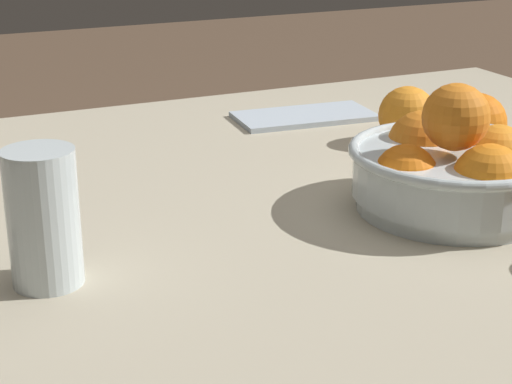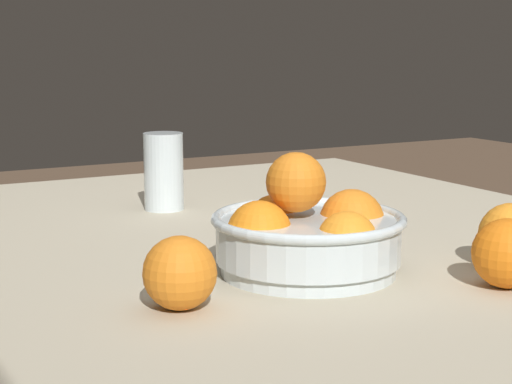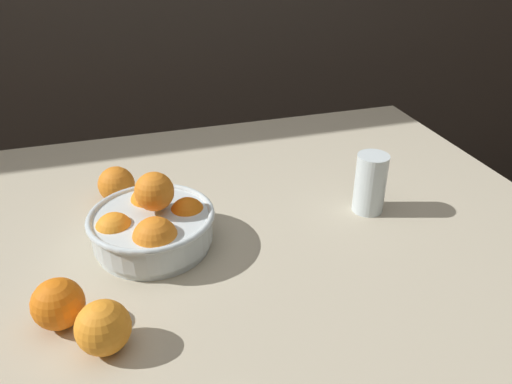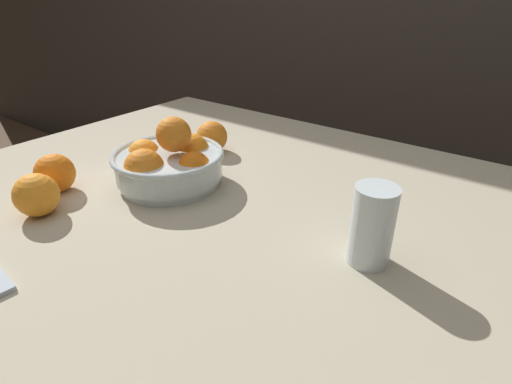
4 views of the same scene
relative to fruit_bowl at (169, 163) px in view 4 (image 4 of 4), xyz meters
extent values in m
cube|color=#B7AD93|center=(0.16, -0.03, -0.06)|extent=(1.34, 1.15, 0.03)
cylinder|color=#936B47|center=(-0.45, 0.49, -0.45)|extent=(0.05, 0.05, 0.75)
cylinder|color=silver|center=(0.00, 0.00, -0.04)|extent=(0.21, 0.21, 0.02)
cylinder|color=silver|center=(0.00, 0.00, -0.01)|extent=(0.22, 0.22, 0.05)
torus|color=silver|center=(0.00, 0.00, 0.02)|extent=(0.24, 0.24, 0.01)
sphere|color=orange|center=(0.07, 0.01, 0.00)|extent=(0.07, 0.07, 0.07)
sphere|color=orange|center=(0.00, 0.06, 0.01)|extent=(0.08, 0.08, 0.08)
sphere|color=orange|center=(-0.07, -0.01, 0.00)|extent=(0.07, 0.07, 0.07)
sphere|color=orange|center=(0.00, -0.06, 0.01)|extent=(0.08, 0.08, 0.08)
sphere|color=orange|center=(0.01, 0.01, 0.06)|extent=(0.07, 0.07, 0.07)
cylinder|color=#F4A314|center=(0.45, 0.00, 0.00)|extent=(0.06, 0.06, 0.11)
cylinder|color=silver|center=(0.45, 0.00, 0.02)|extent=(0.07, 0.07, 0.13)
sphere|color=orange|center=(-0.16, -0.16, -0.01)|extent=(0.08, 0.08, 0.08)
sphere|color=orange|center=(-0.06, 0.19, -0.01)|extent=(0.08, 0.08, 0.08)
sphere|color=orange|center=(-0.10, -0.24, -0.01)|extent=(0.08, 0.08, 0.08)
camera|label=1|loc=(0.57, 0.72, 0.30)|focal=60.00mm
camera|label=2|loc=(-0.85, 0.54, 0.23)|focal=60.00mm
camera|label=3|loc=(-0.04, -0.80, 0.52)|focal=35.00mm
camera|label=4|loc=(0.61, -0.51, 0.34)|focal=28.00mm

